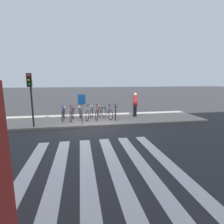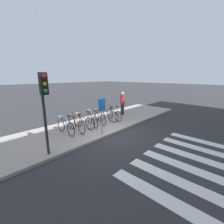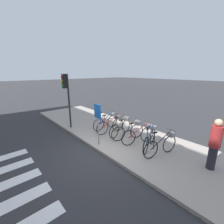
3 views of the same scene
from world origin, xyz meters
name	(u,v)px [view 2 (image 2 of 3)]	position (x,y,z in m)	size (l,w,h in m)	color
ground_plane	(113,135)	(0.00, 0.00, 0.00)	(120.00, 120.00, 0.00)	#2D2D30
sidewalk	(91,126)	(0.00, 1.82, 0.06)	(15.83, 3.64, 0.12)	#9E9389
parked_bicycle_0	(65,125)	(-1.73, 1.80, 0.57)	(0.46, 1.68, 1.03)	black
parked_bicycle_1	(76,123)	(-1.16, 1.64, 0.57)	(0.46, 1.68, 1.03)	black
parked_bicycle_2	(83,120)	(-0.60, 1.81, 0.57)	(0.46, 1.67, 1.03)	black
parked_bicycle_3	(92,118)	(0.02, 1.73, 0.57)	(0.68, 1.60, 1.03)	black
parked_bicycle_4	(99,116)	(0.62, 1.77, 0.57)	(0.64, 1.61, 1.03)	black
parked_bicycle_5	(105,115)	(1.17, 1.74, 0.57)	(0.67, 1.60, 1.03)	black
parked_bicycle_6	(113,113)	(1.81, 1.64, 0.57)	(0.54, 1.65, 1.03)	black
pedestrian	(122,103)	(3.36, 2.08, 1.04)	(0.34, 0.34, 1.74)	#23232D
traffic_light	(44,97)	(-3.29, 0.23, 2.31)	(0.24, 0.40, 3.03)	#2D2D2D
sign_post	(102,110)	(-0.51, 0.29, 1.37)	(0.44, 0.07, 1.83)	#99999E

